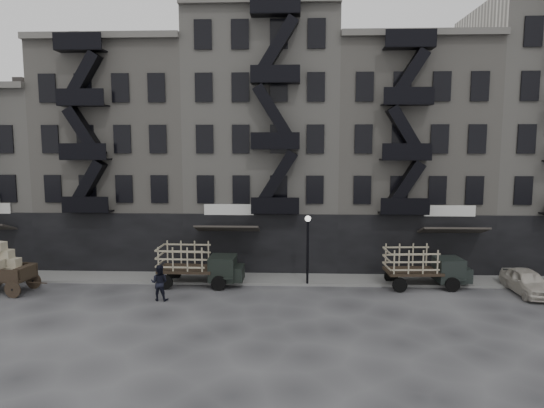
{
  "coord_description": "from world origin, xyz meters",
  "views": [
    {
      "loc": [
        2.06,
        -25.81,
        8.55
      ],
      "look_at": [
        0.81,
        4.0,
        4.79
      ],
      "focal_mm": 32.0,
      "sensor_mm": 36.0,
      "label": 1
    }
  ],
  "objects_px": {
    "wagon": "(1,264)",
    "stake_truck_east": "(425,264)",
    "car_east": "(527,282)",
    "stake_truck_west": "(198,262)",
    "pedestrian_mid": "(159,283)"
  },
  "relations": [
    {
      "from": "wagon",
      "to": "stake_truck_east",
      "type": "distance_m",
      "value": 24.65
    },
    {
      "from": "car_east",
      "to": "wagon",
      "type": "bearing_deg",
      "value": -179.28
    },
    {
      "from": "wagon",
      "to": "stake_truck_east",
      "type": "xyz_separation_m",
      "value": [
        24.56,
        2.0,
        -0.26
      ]
    },
    {
      "from": "wagon",
      "to": "car_east",
      "type": "xyz_separation_m",
      "value": [
        30.09,
        0.96,
        -0.96
      ]
    },
    {
      "from": "stake_truck_west",
      "to": "pedestrian_mid",
      "type": "xyz_separation_m",
      "value": [
        -1.59,
        -2.87,
        -0.46
      ]
    },
    {
      "from": "wagon",
      "to": "stake_truck_east",
      "type": "relative_size",
      "value": 0.73
    },
    {
      "from": "stake_truck_west",
      "to": "car_east",
      "type": "distance_m",
      "value": 19.07
    },
    {
      "from": "wagon",
      "to": "car_east",
      "type": "height_order",
      "value": "wagon"
    },
    {
      "from": "wagon",
      "to": "stake_truck_west",
      "type": "bearing_deg",
      "value": 16.65
    },
    {
      "from": "pedestrian_mid",
      "to": "stake_truck_east",
      "type": "bearing_deg",
      "value": -164.08
    },
    {
      "from": "stake_truck_west",
      "to": "wagon",
      "type": "bearing_deg",
      "value": -169.16
    },
    {
      "from": "stake_truck_west",
      "to": "stake_truck_east",
      "type": "height_order",
      "value": "stake_truck_west"
    },
    {
      "from": "stake_truck_east",
      "to": "pedestrian_mid",
      "type": "height_order",
      "value": "stake_truck_east"
    },
    {
      "from": "car_east",
      "to": "pedestrian_mid",
      "type": "height_order",
      "value": "pedestrian_mid"
    },
    {
      "from": "wagon",
      "to": "stake_truck_west",
      "type": "xyz_separation_m",
      "value": [
        11.05,
        1.83,
        -0.22
      ]
    }
  ]
}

